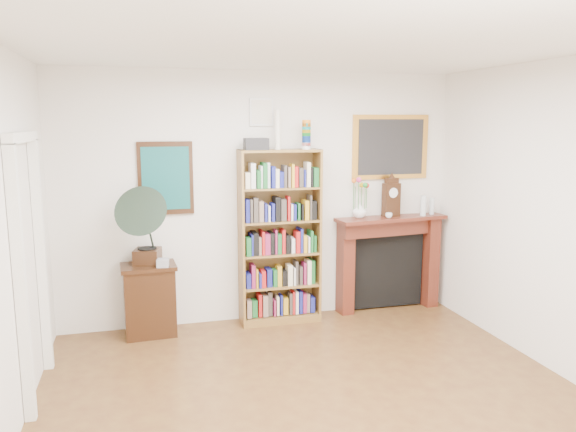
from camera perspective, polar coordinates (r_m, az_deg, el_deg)
The scene contains 15 objects.
room at distance 3.95m, azimuth 5.11°, elevation -2.93°, with size 4.51×5.01×2.81m.
door_casing at distance 4.99m, azimuth -24.76°, elevation -2.74°, with size 0.08×1.02×2.17m.
teal_poster at distance 6.13m, azimuth -12.32°, elevation 3.76°, with size 0.58×0.04×0.78m.
small_picture at distance 6.24m, azimuth -2.72°, elevation 10.51°, with size 0.26×0.04×0.30m.
gilt_painting at distance 6.75m, azimuth 10.37°, elevation 6.91°, with size 0.95×0.04×0.75m.
bookshelf at distance 6.23m, azimuth -0.84°, elevation -1.13°, with size 0.90×0.33×2.24m.
side_cabinet at distance 6.18m, azimuth -13.88°, elevation -8.26°, with size 0.56×0.41×0.77m, color black.
fireplace at distance 6.85m, azimuth 10.13°, elevation -3.88°, with size 1.38×0.45×1.14m.
gramophone at distance 5.89m, azimuth -14.22°, elevation -0.52°, with size 0.66×0.75×0.85m.
cd_stack at distance 5.96m, azimuth -12.59°, elevation -4.66°, with size 0.12×0.12×0.08m, color silver.
mantel_clock at distance 6.70m, azimuth 10.44°, elevation 1.82°, with size 0.21×0.14×0.46m.
flower_vase at distance 6.56m, azimuth 7.30°, elevation 0.56°, with size 0.17×0.17×0.17m, color white.
teacup at distance 6.59m, azimuth 10.20°, elevation 0.05°, with size 0.08×0.08×0.06m, color silver.
bottle_left at distance 6.84m, azimuth 13.58°, elevation 1.03°, with size 0.07×0.07×0.24m, color silver.
bottle_right at distance 6.96m, azimuth 14.40°, elevation 0.98°, with size 0.06×0.06×0.20m, color silver.
Camera 1 is at (-1.33, -3.62, 2.26)m, focal length 35.00 mm.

